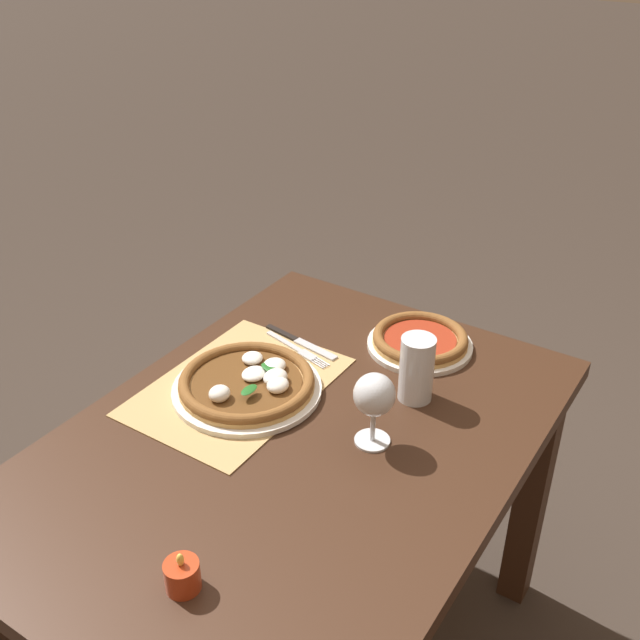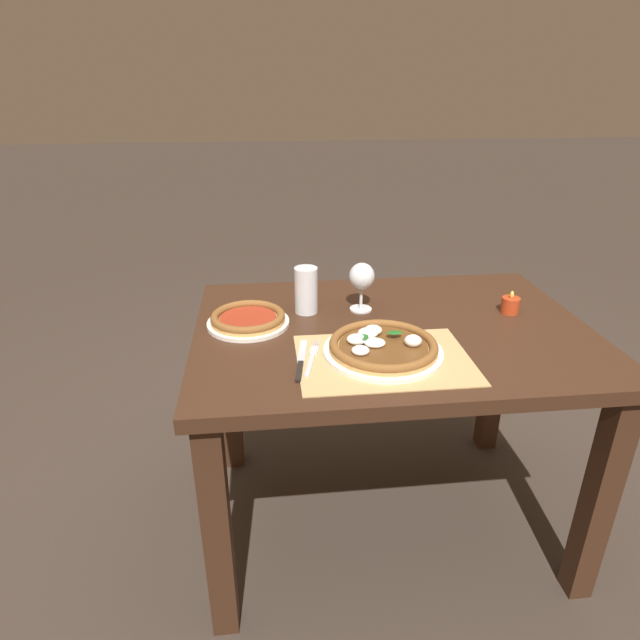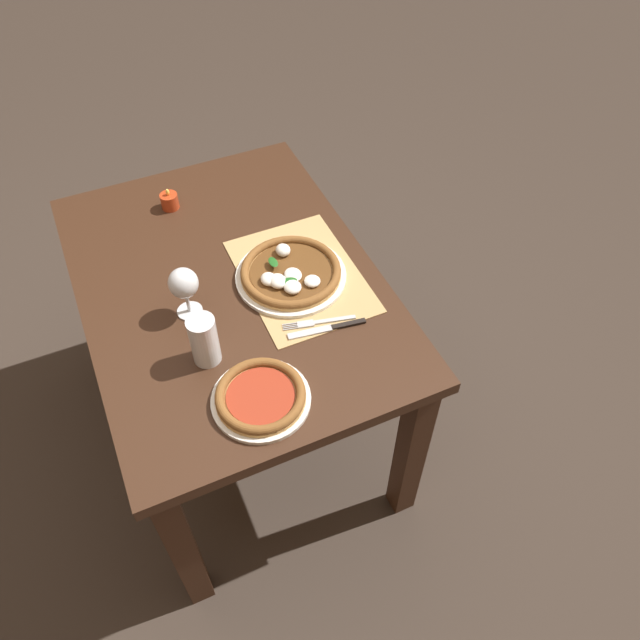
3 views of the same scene
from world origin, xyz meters
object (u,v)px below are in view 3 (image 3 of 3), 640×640
at_px(wine_glass, 184,285).
at_px(knife, 327,329).
at_px(votive_candle, 170,202).
at_px(pizza_near, 290,273).
at_px(pint_glass, 204,341).
at_px(pizza_far, 261,397).
at_px(fork, 319,322).

xyz_separation_m(wine_glass, knife, (-0.21, -0.31, -0.10)).
bearing_deg(votive_candle, pizza_near, -153.45).
distance_m(wine_glass, pint_glass, 0.18).
relative_size(pizza_far, wine_glass, 1.58).
bearing_deg(fork, pint_glass, 88.00).
bearing_deg(pizza_far, pizza_near, -32.35).
bearing_deg(votive_candle, knife, -160.20).
bearing_deg(pizza_far, wine_glass, 11.92).
xyz_separation_m(pizza_near, knife, (-0.22, -0.01, -0.02)).
xyz_separation_m(knife, votive_candle, (0.67, 0.24, 0.02)).
distance_m(wine_glass, votive_candle, 0.47).
xyz_separation_m(pizza_near, pint_glass, (-0.18, 0.30, 0.05)).
distance_m(fork, knife, 0.03).
bearing_deg(pint_glass, pizza_near, -59.84).
xyz_separation_m(pint_glass, votive_candle, (0.63, -0.08, -0.05)).
relative_size(wine_glass, fork, 0.78).
bearing_deg(wine_glass, pizza_far, -168.08).
distance_m(pint_glass, knife, 0.33).
bearing_deg(wine_glass, pizza_near, -89.31).
height_order(pizza_far, fork, pizza_far).
relative_size(pint_glass, fork, 0.73).
height_order(pizza_near, knife, pizza_near).
height_order(wine_glass, knife, wine_glass).
height_order(pizza_far, wine_glass, wine_glass).
bearing_deg(knife, fork, 19.54).
relative_size(pizza_far, votive_candle, 3.39).
xyz_separation_m(pizza_far, wine_glass, (0.35, 0.07, 0.09)).
xyz_separation_m(fork, votive_candle, (0.64, 0.23, 0.02)).
height_order(fork, votive_candle, votive_candle).
height_order(pizza_near, votive_candle, votive_candle).
bearing_deg(pizza_far, pint_glass, 23.43).
height_order(pizza_near, pint_glass, pint_glass).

